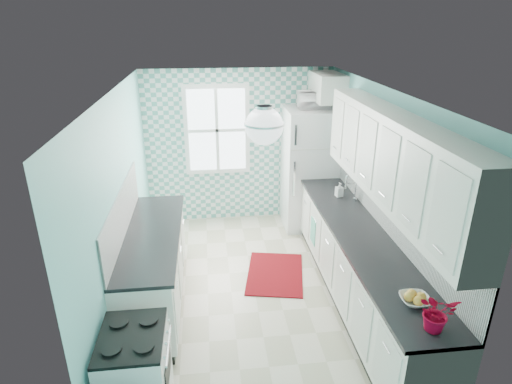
{
  "coord_description": "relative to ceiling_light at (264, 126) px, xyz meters",
  "views": [
    {
      "loc": [
        -0.51,
        -4.51,
        3.23
      ],
      "look_at": [
        0.05,
        0.25,
        1.25
      ],
      "focal_mm": 30.0,
      "sensor_mm": 36.0,
      "label": 1
    }
  ],
  "objects": [
    {
      "name": "floor",
      "position": [
        0.0,
        0.8,
        -2.33
      ],
      "size": [
        3.0,
        4.4,
        0.02
      ],
      "primitive_type": "cube",
      "color": "beige",
      "rests_on": "ground"
    },
    {
      "name": "ceiling",
      "position": [
        0.0,
        0.8,
        0.19
      ],
      "size": [
        3.0,
        4.4,
        0.02
      ],
      "primitive_type": "cube",
      "color": "white",
      "rests_on": "wall_back"
    },
    {
      "name": "wall_back",
      "position": [
        0.0,
        3.01,
        -1.07
      ],
      "size": [
        3.0,
        0.02,
        2.5
      ],
      "primitive_type": "cube",
      "color": "#75CBC7",
      "rests_on": "floor"
    },
    {
      "name": "wall_front",
      "position": [
        0.0,
        -1.41,
        -1.07
      ],
      "size": [
        3.0,
        0.02,
        2.5
      ],
      "primitive_type": "cube",
      "color": "#75CBC7",
      "rests_on": "floor"
    },
    {
      "name": "wall_left",
      "position": [
        -1.51,
        0.8,
        -1.07
      ],
      "size": [
        0.02,
        4.4,
        2.5
      ],
      "primitive_type": "cube",
      "color": "#75CBC7",
      "rests_on": "floor"
    },
    {
      "name": "wall_right",
      "position": [
        1.51,
        0.8,
        -1.07
      ],
      "size": [
        0.02,
        4.4,
        2.5
      ],
      "primitive_type": "cube",
      "color": "#75CBC7",
      "rests_on": "floor"
    },
    {
      "name": "accent_wall",
      "position": [
        0.0,
        2.99,
        -1.07
      ],
      "size": [
        3.0,
        0.01,
        2.5
      ],
      "primitive_type": "cube",
      "color": "#54A095",
      "rests_on": "wall_back"
    },
    {
      "name": "window",
      "position": [
        -0.35,
        2.96,
        -0.77
      ],
      "size": [
        1.04,
        0.05,
        1.44
      ],
      "color": "white",
      "rests_on": "wall_back"
    },
    {
      "name": "backsplash_right",
      "position": [
        1.49,
        0.4,
        -1.13
      ],
      "size": [
        0.02,
        3.6,
        0.51
      ],
      "primitive_type": "cube",
      "color": "white",
      "rests_on": "wall_right"
    },
    {
      "name": "backsplash_left",
      "position": [
        -1.49,
        0.73,
        -1.13
      ],
      "size": [
        0.02,
        2.15,
        0.51
      ],
      "primitive_type": "cube",
      "color": "white",
      "rests_on": "wall_left"
    },
    {
      "name": "upper_cabinets_right",
      "position": [
        1.33,
        0.2,
        -0.42
      ],
      "size": [
        0.33,
        3.2,
        0.9
      ],
      "primitive_type": "cube",
      "color": "white",
      "rests_on": "wall_right"
    },
    {
      "name": "upper_cabinet_fridge",
      "position": [
        1.3,
        2.63,
        -0.07
      ],
      "size": [
        0.4,
        0.74,
        0.4
      ],
      "primitive_type": "cube",
      "color": "white",
      "rests_on": "wall_right"
    },
    {
      "name": "ceiling_light",
      "position": [
        0.0,
        0.0,
        0.0
      ],
      "size": [
        0.34,
        0.34,
        0.35
      ],
      "color": "silver",
      "rests_on": "ceiling"
    },
    {
      "name": "base_cabinets_right",
      "position": [
        1.2,
        0.4,
        -1.87
      ],
      "size": [
        0.6,
        3.6,
        0.9
      ],
      "primitive_type": "cube",
      "color": "white",
      "rests_on": "floor"
    },
    {
      "name": "countertop_right",
      "position": [
        1.19,
        0.4,
        -1.4
      ],
      "size": [
        0.63,
        3.6,
        0.04
      ],
      "primitive_type": "cube",
      "color": "black",
      "rests_on": "base_cabinets_right"
    },
    {
      "name": "base_cabinets_left",
      "position": [
        -1.2,
        0.73,
        -1.87
      ],
      "size": [
        0.6,
        2.15,
        0.9
      ],
      "primitive_type": "cube",
      "color": "white",
      "rests_on": "floor"
    },
    {
      "name": "countertop_left",
      "position": [
        -1.19,
        0.73,
        -1.4
      ],
      "size": [
        0.63,
        2.15,
        0.04
      ],
      "primitive_type": "cube",
      "color": "black",
      "rests_on": "base_cabinets_left"
    },
    {
      "name": "fridge",
      "position": [
        1.11,
        2.6,
        -1.36
      ],
      "size": [
        0.84,
        0.83,
        1.93
      ],
      "rotation": [
        0.0,
        0.0,
        0.01
      ],
      "color": "white",
      "rests_on": "floor"
    },
    {
      "name": "stove",
      "position": [
        -1.2,
        -0.84,
        -1.9
      ],
      "size": [
        0.54,
        0.67,
        0.81
      ],
      "rotation": [
        0.0,
        0.0,
        -0.01
      ],
      "color": "white",
      "rests_on": "floor"
    },
    {
      "name": "sink",
      "position": [
        1.2,
        1.32,
        -1.39
      ],
      "size": [
        0.57,
        0.48,
        0.53
      ],
      "rotation": [
        0.0,
        0.0,
        0.03
      ],
      "color": "silver",
      "rests_on": "countertop_right"
    },
    {
      "name": "rug",
      "position": [
        0.32,
        1.14,
        -2.32
      ],
      "size": [
        0.92,
        1.17,
        0.02
      ],
      "primitive_type": "cube",
      "rotation": [
        0.0,
        0.0,
        -0.2
      ],
      "color": "maroon",
      "rests_on": "floor"
    },
    {
      "name": "dish_towel",
      "position": [
        0.89,
        1.4,
        -1.84
      ],
      "size": [
        0.07,
        0.23,
        0.36
      ],
      "primitive_type": "cube",
      "rotation": [
        0.0,
        0.0,
        -0.25
      ],
      "color": "#4DB69D",
      "rests_on": "base_cabinets_right"
    },
    {
      "name": "fruit_bowl",
      "position": [
        1.2,
        -0.86,
        -1.35
      ],
      "size": [
        0.27,
        0.27,
        0.06
      ],
      "primitive_type": "imported",
      "rotation": [
        0.0,
        0.0,
        -0.07
      ],
      "color": "white",
      "rests_on": "countertop_right"
    },
    {
      "name": "potted_plant",
      "position": [
        1.2,
        -1.19,
        -1.23
      ],
      "size": [
        0.31,
        0.28,
        0.31
      ],
      "primitive_type": "imported",
      "rotation": [
        0.0,
        0.0,
        0.12
      ],
      "color": "#B1241B",
      "rests_on": "countertop_right"
    },
    {
      "name": "soap_bottle",
      "position": [
        1.25,
        1.51,
        -1.28
      ],
      "size": [
        0.1,
        0.11,
        0.2
      ],
      "primitive_type": "imported",
      "rotation": [
        0.0,
        0.0,
        0.2
      ],
      "color": "#91AFC5",
      "rests_on": "countertop_right"
    },
    {
      "name": "microwave",
      "position": [
        1.11,
        2.6,
        -0.26
      ],
      "size": [
        0.48,
        0.34,
        0.26
      ],
      "primitive_type": "imported",
      "rotation": [
        0.0,
        0.0,
        3.1
      ],
      "color": "white",
      "rests_on": "fridge"
    }
  ]
}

